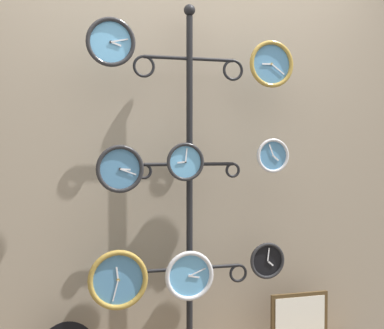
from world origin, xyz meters
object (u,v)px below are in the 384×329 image
object	(u,v)px
clock_top_right	(271,64)
clock_middle_center	(185,162)
clock_bottom_right	(267,261)
clock_bottom_left	(118,280)
display_stand	(190,240)
clock_top_left	(111,42)
clock_middle_right	(273,156)
clock_bottom_center	(189,276)
clock_middle_left	(120,169)
picture_frame	(299,321)

from	to	relation	value
clock_top_right	clock_middle_center	size ratio (longest dim) A/B	1.26
clock_top_right	clock_bottom_right	bearing A→B (deg)	155.09
clock_bottom_left	clock_middle_center	bearing A→B (deg)	2.90
display_stand	clock_top_left	xyz separation A→B (m)	(-0.46, -0.12, 1.07)
clock_middle_right	clock_bottom_center	world-z (taller)	clock_middle_right
clock_middle_left	clock_bottom_right	bearing A→B (deg)	0.71
display_stand	clock_bottom_right	xyz separation A→B (m)	(0.44, -0.09, -0.12)
display_stand	clock_bottom_left	size ratio (longest dim) A/B	6.41
clock_bottom_center	picture_frame	xyz separation A→B (m)	(0.69, 0.03, -0.33)
clock_bottom_right	clock_top_left	bearing A→B (deg)	-178.34
clock_middle_left	clock_bottom_center	size ratio (longest dim) A/B	0.91
picture_frame	display_stand	bearing A→B (deg)	175.09
clock_top_right	clock_middle_left	world-z (taller)	clock_top_right
clock_top_right	clock_bottom_right	size ratio (longest dim) A/B	1.27
clock_top_right	clock_middle_right	world-z (taller)	clock_top_right
clock_middle_right	clock_middle_left	bearing A→B (deg)	-179.07
clock_top_right	clock_bottom_center	distance (m)	1.27
clock_middle_left	picture_frame	bearing A→B (deg)	2.32
display_stand	clock_middle_center	world-z (taller)	display_stand
clock_bottom_left	clock_bottom_right	bearing A→B (deg)	0.19
clock_top_right	picture_frame	world-z (taller)	clock_top_right
clock_bottom_center	picture_frame	world-z (taller)	clock_bottom_center
clock_top_right	clock_top_left	bearing A→B (deg)	-178.85
clock_middle_right	clock_bottom_center	bearing A→B (deg)	179.88
clock_middle_center	picture_frame	world-z (taller)	clock_middle_center
clock_middle_left	clock_middle_center	world-z (taller)	clock_middle_center
clock_middle_center	clock_bottom_left	distance (m)	0.73
clock_bottom_right	clock_bottom_left	bearing A→B (deg)	-179.81
clock_top_left	clock_bottom_center	distance (m)	1.32
clock_middle_left	clock_bottom_right	world-z (taller)	clock_middle_left
clock_top_left	clock_bottom_right	bearing A→B (deg)	1.66
display_stand	clock_middle_center	xyz separation A→B (m)	(-0.05, -0.07, 0.45)
clock_bottom_left	clock_middle_left	bearing A→B (deg)	-32.78
display_stand	clock_middle_right	xyz separation A→B (m)	(0.47, -0.09, 0.48)
clock_middle_right	clock_bottom_right	distance (m)	0.60
clock_bottom_center	clock_bottom_right	xyz separation A→B (m)	(0.46, -0.00, 0.06)
clock_middle_left	picture_frame	distance (m)	1.41
clock_middle_left	picture_frame	world-z (taller)	clock_middle_left
clock_top_right	clock_middle_right	size ratio (longest dim) A/B	1.35
clock_middle_right	clock_bottom_right	bearing A→B (deg)	-173.55
clock_middle_left	clock_bottom_center	bearing A→B (deg)	2.28
clock_bottom_center	clock_middle_left	bearing A→B (deg)	-177.72
clock_top_left	picture_frame	distance (m)	1.93
clock_middle_right	picture_frame	distance (m)	1.00
picture_frame	clock_top_left	bearing A→B (deg)	-176.99
clock_bottom_left	picture_frame	xyz separation A→B (m)	(1.08, 0.04, -0.33)
clock_top_left	clock_bottom_center	xyz separation A→B (m)	(0.43, 0.03, -1.25)
clock_middle_center	clock_bottom_center	world-z (taller)	clock_middle_center
clock_bottom_right	clock_middle_center	bearing A→B (deg)	178.10
clock_middle_right	clock_bottom_left	bearing A→B (deg)	-179.57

